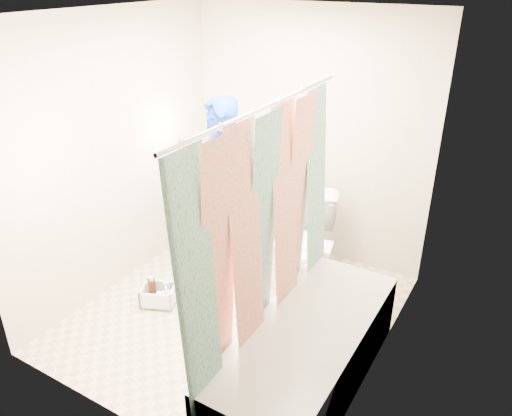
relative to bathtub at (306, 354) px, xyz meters
The scene contains 14 objects.
floor 0.99m from the bathtub, 153.43° to the left, with size 2.60×2.60×0.00m, color tan.
ceiling 2.33m from the bathtub, 153.43° to the left, with size 2.40×2.60×0.02m, color silver.
wall_back 2.14m from the bathtub, 116.23° to the left, with size 2.40×0.02×2.40m, color tan.
wall_front 1.54m from the bathtub, 134.17° to the right, with size 2.40×0.02×2.40m, color tan.
wall_left 2.29m from the bathtub, 168.29° to the left, with size 0.02×2.60×2.40m, color tan.
wall_right 1.08m from the bathtub, 50.53° to the left, with size 0.02×2.60×2.40m, color tan.
bathtub is the anchor object (origin of this frame).
curtain_rod 1.71m from the bathtub, behind, with size 0.02×0.02×1.90m, color silver.
shower_curtain 0.82m from the bathtub, behind, with size 0.06×1.75×1.80m, color white.
toilet 1.27m from the bathtub, 115.87° to the left, with size 0.45×0.80×0.81m, color silver.
tank_lid 1.15m from the bathtub, 117.19° to the left, with size 0.50×0.22×0.04m, color white.
tank_internals 1.58m from the bathtub, 115.95° to the left, with size 0.19×0.08×0.27m.
plumber 1.68m from the bathtub, 145.52° to the left, with size 0.62×0.41×1.70m, color navy.
cleaning_caddy 1.51m from the bathtub, behind, with size 0.35×0.32×0.22m.
Camera 1 is at (1.90, -2.86, 2.67)m, focal length 35.00 mm.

